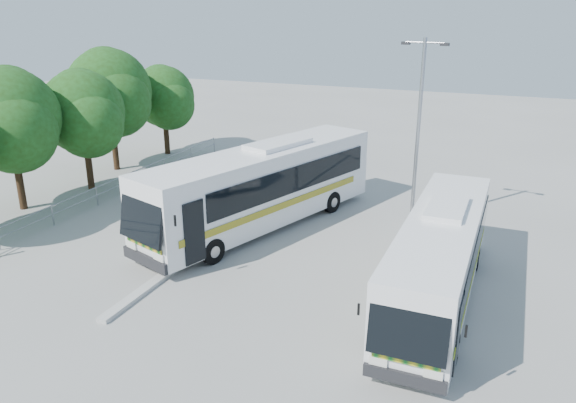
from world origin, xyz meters
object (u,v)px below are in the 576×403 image
at_px(tree_far_b, 10,118).
at_px(tree_far_e, 164,97).
at_px(tree_far_c, 84,112).
at_px(tree_far_d, 110,91).
at_px(coach_adjacent, 439,257).
at_px(lamppost, 419,126).
at_px(coach_main, 262,186).

height_order(tree_far_b, tree_far_e, tree_far_b).
xyz_separation_m(tree_far_c, tree_far_d, (-1.19, 3.70, 0.56)).
height_order(tree_far_e, coach_adjacent, tree_far_e).
bearing_deg(lamppost, tree_far_e, 167.21).
bearing_deg(lamppost, coach_main, -145.90).
height_order(tree_far_e, coach_main, tree_far_e).
distance_m(tree_far_e, coach_adjacent, 24.35).
height_order(tree_far_c, tree_far_e, tree_far_c).
xyz_separation_m(tree_far_b, coach_main, (12.00, 2.33, -2.59)).
height_order(tree_far_c, tree_far_d, tree_far_d).
height_order(tree_far_b, coach_adjacent, tree_far_b).
xyz_separation_m(coach_adjacent, lamppost, (-2.14, 7.03, 2.95)).
xyz_separation_m(tree_far_b, tree_far_d, (-0.30, 7.60, 0.25)).
bearing_deg(tree_far_e, tree_far_c, -86.46).
distance_m(tree_far_e, coach_main, 15.30).
xyz_separation_m(tree_far_b, lamppost, (18.23, 5.41, 0.04)).
bearing_deg(tree_far_b, lamppost, 16.52).
xyz_separation_m(tree_far_e, coach_adjacent, (19.99, -13.72, -2.23)).
height_order(coach_main, lamppost, lamppost).
distance_m(tree_far_d, coach_main, 13.68).
distance_m(tree_far_d, lamppost, 18.66).
bearing_deg(tree_far_c, coach_main, -8.06).
bearing_deg(coach_adjacent, tree_far_d, 156.35).
relative_size(tree_far_d, coach_main, 0.56).
bearing_deg(tree_far_c, tree_far_e, 93.54).
relative_size(tree_far_b, coach_adjacent, 0.64).
xyz_separation_m(tree_far_c, tree_far_e, (-0.51, 8.20, -0.37)).
bearing_deg(tree_far_c, tree_far_d, 107.83).
distance_m(coach_main, lamppost, 7.43).
xyz_separation_m(coach_main, lamppost, (6.23, 3.08, 2.63)).
bearing_deg(tree_far_d, lamppost, -6.75).
bearing_deg(lamppost, tree_far_c, -167.26).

